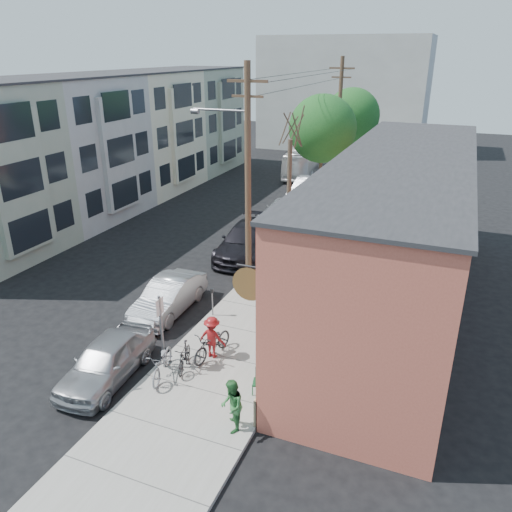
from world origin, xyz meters
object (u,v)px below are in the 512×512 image
at_px(parked_bike_a, 184,356).
at_px(car_1, 169,297).
at_px(patron_grey, 278,349).
at_px(car_2, 246,241).
at_px(car_3, 283,212).
at_px(bus, 307,159).
at_px(patio_chair_b, 268,362).
at_px(cyclist, 212,337).
at_px(parking_meter_near, 212,298).
at_px(car_4, 308,190).
at_px(sign_post, 161,325).
at_px(patio_chair_a, 260,382).
at_px(parked_bike_b, 162,363).
at_px(tree_leafy_mid, 322,129).
at_px(patron_green, 232,406).
at_px(utility_pole_near, 247,176).
at_px(tree_leafy_far, 352,116).
at_px(tree_bare, 289,197).
at_px(car_0, 107,360).
at_px(parking_meter_far, 287,227).

xyz_separation_m(parked_bike_a, car_1, (-2.80, 3.57, 0.11)).
height_order(patron_grey, car_2, patron_grey).
height_order(car_3, bus, bus).
relative_size(patio_chair_b, cyclist, 0.55).
bearing_deg(car_2, parking_meter_near, -83.66).
height_order(patron_grey, car_4, patron_grey).
relative_size(sign_post, patio_chair_a, 3.18).
xyz_separation_m(parked_bike_b, car_4, (-1.79, 23.12, 0.17)).
height_order(sign_post, patron_grey, sign_post).
distance_m(tree_leafy_mid, car_3, 5.82).
bearing_deg(tree_leafy_mid, patron_green, -81.45).
bearing_deg(utility_pole_near, car_4, 95.95).
height_order(tree_leafy_mid, tree_leafy_far, tree_leafy_mid).
height_order(sign_post, tree_leafy_far, tree_leafy_far).
distance_m(tree_bare, parked_bike_a, 12.23).
distance_m(patio_chair_a, cyclist, 2.77).
bearing_deg(patron_green, tree_leafy_mid, 164.92).
relative_size(patio_chair_a, car_4, 0.17).
bearing_deg(patron_grey, patio_chair_a, -6.25).
xyz_separation_m(patio_chair_a, car_2, (-5.23, 11.11, 0.27)).
distance_m(cyclist, car_1, 4.24).
height_order(parked_bike_b, car_3, car_3).
distance_m(sign_post, patron_grey, 4.11).
distance_m(car_1, car_3, 13.25).
relative_size(tree_bare, car_2, 1.04).
bearing_deg(bus, cyclist, -83.52).
xyz_separation_m(tree_leafy_far, cyclist, (0.83, -26.04, -4.83)).
height_order(patio_chair_a, parked_bike_a, parked_bike_a).
relative_size(tree_leafy_mid, car_4, 1.54).
bearing_deg(parked_bike_b, utility_pole_near, 76.51).
relative_size(car_0, car_2, 0.74).
xyz_separation_m(patron_grey, parked_bike_a, (-3.08, -1.16, -0.36)).
xyz_separation_m(sign_post, car_0, (-1.55, -1.14, -1.09)).
height_order(tree_leafy_mid, cyclist, tree_leafy_mid).
bearing_deg(parking_meter_near, patio_chair_b, -39.29).
bearing_deg(patio_chair_a, tree_bare, 89.12).
bearing_deg(parked_bike_b, tree_bare, 74.11).
xyz_separation_m(sign_post, car_3, (-1.55, 17.03, -1.12)).
bearing_deg(cyclist, patio_chair_b, 177.12).
relative_size(patron_green, bus, 0.18).
distance_m(patron_green, car_3, 19.63).
xyz_separation_m(parked_bike_b, bus, (-4.47, 31.73, 0.64)).
distance_m(sign_post, car_4, 22.74).
bearing_deg(tree_leafy_far, patio_chair_a, -83.28).
bearing_deg(tree_leafy_far, parked_bike_b, -90.44).
distance_m(patio_chair_a, car_2, 12.28).
bearing_deg(parking_meter_far, cyclist, -83.60).
bearing_deg(car_0, bus, 90.32).
distance_m(parking_meter_near, parked_bike_a, 3.87).
distance_m(car_0, car_1, 4.95).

